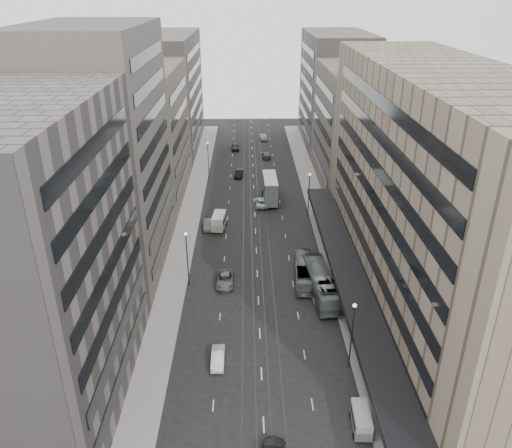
{
  "coord_description": "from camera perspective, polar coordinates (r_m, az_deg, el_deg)",
  "views": [
    {
      "loc": [
        -1.42,
        -47.91,
        38.08
      ],
      "look_at": [
        -0.14,
        17.88,
        6.68
      ],
      "focal_mm": 35.0,
      "sensor_mm": 36.0,
      "label": 1
    }
  ],
  "objects": [
    {
      "name": "lamp_right_near",
      "position": [
        55.19,
        10.96,
        -11.6
      ],
      "size": [
        0.44,
        0.44,
        8.32
      ],
      "color": "#262628",
      "rests_on": "ground"
    },
    {
      "name": "sedan_1",
      "position": [
        57.68,
        -4.38,
        -15.0
      ],
      "size": [
        1.44,
        4.13,
        1.36
      ],
      "primitive_type": "imported",
      "rotation": [
        0.0,
        0.0,
        0.0
      ],
      "color": "silver",
      "rests_on": "ground"
    },
    {
      "name": "sedan_5",
      "position": [
        110.76,
        -1.95,
        5.79
      ],
      "size": [
        2.06,
        4.61,
        1.47
      ],
      "primitive_type": "imported",
      "rotation": [
        0.0,
        0.0,
        -0.11
      ],
      "color": "black",
      "rests_on": "ground"
    },
    {
      "name": "sedan_8",
      "position": [
        130.09,
        -2.38,
        8.83
      ],
      "size": [
        2.07,
        4.73,
        1.59
      ],
      "primitive_type": "imported",
      "rotation": [
        0.0,
        0.0,
        0.04
      ],
      "color": "#232326",
      "rests_on": "ground"
    },
    {
      "name": "lamp_right_far",
      "position": [
        89.88,
        6.08,
        3.91
      ],
      "size": [
        0.44,
        0.44,
        8.32
      ],
      "color": "#262628",
      "rests_on": "ground"
    },
    {
      "name": "sedan_6",
      "position": [
        95.68,
        0.64,
        2.52
      ],
      "size": [
        2.45,
        5.18,
        1.43
      ],
      "primitive_type": "imported",
      "rotation": [
        0.0,
        0.0,
        3.16
      ],
      "color": "silver",
      "rests_on": "ground"
    },
    {
      "name": "vw_microbus",
      "position": [
        51.54,
        11.93,
        -20.99
      ],
      "size": [
        1.93,
        3.88,
        2.05
      ],
      "rotation": [
        0.0,
        0.0,
        -0.06
      ],
      "color": "slate",
      "rests_on": "ground"
    },
    {
      "name": "building_left_d",
      "position": [
        130.73,
        -10.26,
        14.51
      ],
      "size": [
        15.0,
        38.0,
        28.0
      ],
      "primitive_type": "cube",
      "color": "slate",
      "rests_on": "ground"
    },
    {
      "name": "panel_van",
      "position": [
        86.18,
        -4.26,
        0.36
      ],
      "size": [
        2.56,
        4.64,
        2.81
      ],
      "rotation": [
        0.0,
        0.0,
        -0.1
      ],
      "color": "#B4B0A2",
      "rests_on": "ground"
    },
    {
      "name": "building_left_b",
      "position": [
        72.97,
        -17.19,
        7.58
      ],
      "size": [
        15.0,
        26.0,
        34.0
      ],
      "primitive_type": "cube",
      "color": "#534E48",
      "rests_on": "ground"
    },
    {
      "name": "building_left_c",
      "position": [
        99.39,
        -12.93,
        9.96
      ],
      "size": [
        15.0,
        28.0,
        25.0
      ],
      "primitive_type": "cube",
      "color": "#6A5D52",
      "rests_on": "ground"
    },
    {
      "name": "department_store",
      "position": [
        64.69,
        19.7,
        3.01
      ],
      "size": [
        19.2,
        60.0,
        30.0
      ],
      "color": "gray",
      "rests_on": "ground"
    },
    {
      "name": "ground",
      "position": [
        61.22,
        0.47,
        -12.95
      ],
      "size": [
        220.0,
        220.0,
        0.0
      ],
      "primitive_type": "plane",
      "color": "black",
      "rests_on": "ground"
    },
    {
      "name": "sedan_7",
      "position": [
        123.63,
        1.15,
        7.9
      ],
      "size": [
        2.28,
        4.9,
        1.38
      ],
      "primitive_type": "imported",
      "rotation": [
        0.0,
        0.0,
        3.21
      ],
      "color": "#535356",
      "rests_on": "ground"
    },
    {
      "name": "building_right_far",
      "position": [
        134.1,
        9.05,
        14.87
      ],
      "size": [
        15.0,
        32.0,
        28.0
      ],
      "primitive_type": "cube",
      "color": "slate",
      "rests_on": "ground"
    },
    {
      "name": "sedan_9",
      "position": [
        139.07,
        0.81,
        9.96
      ],
      "size": [
        2.15,
        4.94,
        1.58
      ],
      "primitive_type": "imported",
      "rotation": [
        0.0,
        0.0,
        3.24
      ],
      "color": "#AEA790",
      "rests_on": "ground"
    },
    {
      "name": "double_decker",
      "position": [
        97.04,
        1.62,
        4.1
      ],
      "size": [
        2.89,
        9.06,
        4.94
      ],
      "rotation": [
        0.0,
        0.0,
        0.01
      ],
      "color": "slate",
      "rests_on": "ground"
    },
    {
      "name": "building_right_mid",
      "position": [
        105.77,
        11.64,
        10.72
      ],
      "size": [
        15.0,
        28.0,
        24.0
      ],
      "primitive_type": "cube",
      "color": "#534E48",
      "rests_on": "ground"
    },
    {
      "name": "sidewalk_left",
      "position": [
        94.08,
        -7.48,
        1.46
      ],
      "size": [
        4.0,
        125.0,
        0.15
      ],
      "primitive_type": "cube",
      "color": "gray",
      "rests_on": "ground"
    },
    {
      "name": "bus_far",
      "position": [
        71.58,
        5.45,
        -5.45
      ],
      "size": [
        3.06,
        10.18,
        2.8
      ],
      "primitive_type": "imported",
      "rotation": [
        0.0,
        0.0,
        3.07
      ],
      "color": "gray",
      "rests_on": "ground"
    },
    {
      "name": "sidewalk_right",
      "position": [
        94.45,
        7.15,
        1.57
      ],
      "size": [
        4.0,
        125.0,
        0.15
      ],
      "primitive_type": "cube",
      "color": "gray",
      "rests_on": "ground"
    },
    {
      "name": "lamp_left_near",
      "position": [
        68.84,
        -7.9,
        -3.28
      ],
      "size": [
        0.44,
        0.44,
        8.32
      ],
      "color": "#262628",
      "rests_on": "ground"
    },
    {
      "name": "bus_near",
      "position": [
        68.58,
        7.42,
        -6.75
      ],
      "size": [
        3.95,
        12.58,
        3.45
      ],
      "primitive_type": "imported",
      "rotation": [
        0.0,
        0.0,
        3.23
      ],
      "color": "slate",
      "rests_on": "ground"
    },
    {
      "name": "sedan_2",
      "position": [
        70.87,
        -3.57,
        -6.35
      ],
      "size": [
        2.49,
        5.29,
        1.46
      ],
      "primitive_type": "imported",
      "rotation": [
        0.0,
        0.0,
        0.01
      ],
      "color": "slate",
      "rests_on": "ground"
    },
    {
      "name": "sedan_4",
      "position": [
        86.8,
        -5.53,
        -0.09
      ],
      "size": [
        2.17,
        4.52,
        1.49
      ],
      "primitive_type": "imported",
      "rotation": [
        0.0,
        0.0,
        0.1
      ],
      "color": "#A69A8A",
      "rests_on": "ground"
    },
    {
      "name": "lamp_left_far",
      "position": [
        108.35,
        -5.5,
        7.73
      ],
      "size": [
        0.44,
        0.44,
        8.32
      ],
      "color": "#262628",
      "rests_on": "ground"
    },
    {
      "name": "building_left_a",
      "position": [
        50.29,
        -24.58,
        -4.35
      ],
      "size": [
        15.0,
        28.0,
        30.0
      ],
      "primitive_type": "cube",
      "color": "slate",
      "rests_on": "ground"
    }
  ]
}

